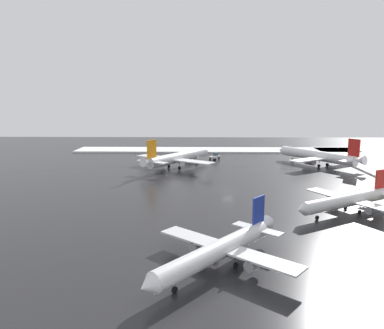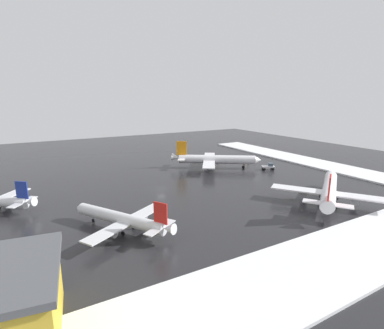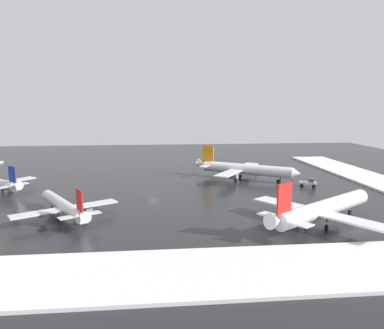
% 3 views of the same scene
% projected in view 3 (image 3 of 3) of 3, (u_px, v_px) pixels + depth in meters
% --- Properties ---
extents(ground_plane, '(240.00, 240.00, 0.00)m').
position_uv_depth(ground_plane, '(153.00, 192.00, 99.61)').
color(ground_plane, '#232326').
extents(snow_bank_far, '(152.00, 16.00, 0.52)m').
position_uv_depth(snow_bank_far, '(152.00, 274.00, 50.45)').
color(snow_bank_far, white).
rests_on(snow_bank_far, ground_plane).
extents(airplane_foreground_jet, '(29.45, 25.32, 9.99)m').
position_uv_depth(airplane_foreground_jet, '(244.00, 169.00, 115.37)').
color(airplane_foreground_jet, white).
rests_on(airplane_foreground_jet, ground_plane).
extents(airplane_parked_starboard, '(19.84, 23.18, 7.65)m').
position_uv_depth(airplane_parked_starboard, '(64.00, 206.00, 76.19)').
color(airplane_parked_starboard, silver).
rests_on(airplane_parked_starboard, ground_plane).
extents(airplane_distant_tail, '(29.29, 25.19, 9.97)m').
position_uv_depth(airplane_distant_tail, '(323.00, 209.00, 71.29)').
color(airplane_distant_tail, white).
rests_on(airplane_distant_tail, ground_plane).
extents(pushback_tug, '(5.10, 4.04, 2.50)m').
position_uv_depth(pushback_tug, '(309.00, 182.00, 105.20)').
color(pushback_tug, silver).
rests_on(pushback_tug, ground_plane).
extents(ground_crew_by_nose_gear, '(0.36, 0.36, 1.71)m').
position_uv_depth(ground_crew_by_nose_gear, '(292.00, 177.00, 115.55)').
color(ground_crew_by_nose_gear, black).
rests_on(ground_crew_by_nose_gear, ground_plane).
extents(ground_crew_near_tug, '(0.36, 0.36, 1.71)m').
position_uv_depth(ground_crew_near_tug, '(280.00, 179.00, 111.29)').
color(ground_crew_near_tug, black).
rests_on(ground_crew_near_tug, ground_plane).
extents(ground_crew_beside_wing, '(0.36, 0.36, 1.71)m').
position_uv_depth(ground_crew_beside_wing, '(256.00, 173.00, 121.33)').
color(ground_crew_beside_wing, black).
rests_on(ground_crew_beside_wing, ground_plane).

